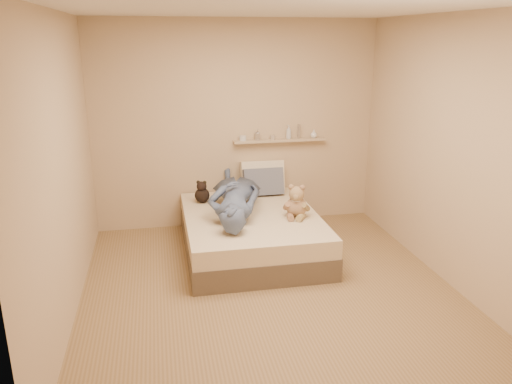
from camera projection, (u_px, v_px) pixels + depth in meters
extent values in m
plane|color=olive|center=(269.00, 289.00, 4.91)|extent=(3.80, 3.80, 0.00)
plane|color=silver|center=(271.00, 8.00, 4.14)|extent=(3.80, 3.80, 0.00)
plane|color=tan|center=(237.00, 125.00, 6.31)|extent=(3.60, 0.00, 3.60)
plane|color=tan|center=(346.00, 240.00, 2.75)|extent=(3.60, 0.00, 3.60)
plane|color=tan|center=(61.00, 170.00, 4.19)|extent=(0.00, 3.80, 3.80)
plane|color=tan|center=(450.00, 152.00, 4.86)|extent=(0.00, 3.80, 3.80)
cube|color=brown|center=(251.00, 241.00, 5.75)|extent=(1.50, 1.90, 0.25)
cube|color=beige|center=(251.00, 222.00, 5.68)|extent=(1.48, 1.88, 0.20)
cube|color=#ABACB2|center=(234.00, 218.00, 5.05)|extent=(0.20, 0.12, 0.06)
cube|color=black|center=(234.00, 217.00, 5.04)|extent=(0.11, 0.06, 0.03)
sphere|color=#9D7856|center=(296.00, 207.00, 5.54)|extent=(0.23, 0.23, 0.23)
sphere|color=tan|center=(297.00, 194.00, 5.47)|extent=(0.17, 0.17, 0.17)
sphere|color=#A27659|center=(291.00, 187.00, 5.46)|extent=(0.06, 0.06, 0.06)
sphere|color=#91694F|center=(302.00, 188.00, 5.44)|extent=(0.06, 0.06, 0.06)
sphere|color=olive|center=(296.00, 197.00, 5.41)|extent=(0.07, 0.07, 0.07)
cylinder|color=#986E51|center=(287.00, 206.00, 5.52)|extent=(0.07, 0.15, 0.13)
cylinder|color=olive|center=(306.00, 207.00, 5.49)|extent=(0.14, 0.16, 0.13)
cylinder|color=#956C4F|center=(290.00, 217.00, 5.48)|extent=(0.09, 0.16, 0.08)
cylinder|color=#A08855|center=(300.00, 217.00, 5.46)|extent=(0.14, 0.17, 0.08)
cylinder|color=beige|center=(296.00, 200.00, 5.49)|extent=(0.16, 0.16, 0.02)
sphere|color=black|center=(202.00, 195.00, 6.03)|extent=(0.18, 0.18, 0.18)
sphere|color=black|center=(202.00, 186.00, 5.98)|extent=(0.12, 0.12, 0.12)
sphere|color=black|center=(198.00, 182.00, 5.97)|extent=(0.04, 0.04, 0.04)
sphere|color=black|center=(205.00, 182.00, 5.96)|extent=(0.04, 0.04, 0.04)
cube|color=#F4E0C1|center=(262.00, 177.00, 6.43)|extent=(0.56, 0.27, 0.43)
cube|color=slate|center=(263.00, 182.00, 6.30)|extent=(0.50, 0.25, 0.37)
imported|color=#4D5B79|center=(235.00, 196.00, 5.68)|extent=(0.91, 1.70, 0.39)
cube|color=tan|center=(280.00, 140.00, 6.41)|extent=(1.20, 0.12, 0.03)
cylinder|color=silver|center=(243.00, 138.00, 6.31)|extent=(0.09, 0.09, 0.06)
imported|color=silver|center=(258.00, 135.00, 6.33)|extent=(0.07, 0.08, 0.14)
cylinder|color=#BCB0A1|center=(273.00, 137.00, 6.38)|extent=(0.07, 0.07, 0.06)
imported|color=silver|center=(289.00, 132.00, 6.40)|extent=(0.10, 0.10, 0.18)
cylinder|color=silver|center=(299.00, 131.00, 6.43)|extent=(0.04, 0.04, 0.18)
imported|color=white|center=(314.00, 134.00, 6.48)|extent=(0.11, 0.11, 0.11)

